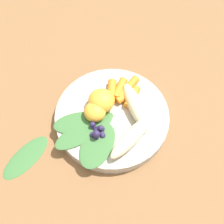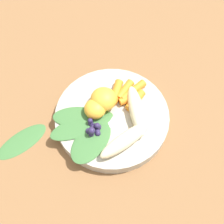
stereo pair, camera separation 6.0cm
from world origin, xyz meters
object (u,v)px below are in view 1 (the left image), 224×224
kale_leaf_stray (26,157)px  bowl (112,117)px  banana_peeled_left (136,106)px  orange_segment_near (95,112)px  banana_peeled_right (131,137)px

kale_leaf_stray → bowl: bearing=155.2°
bowl → banana_peeled_left: (0.04, 0.03, 0.03)m
orange_segment_near → kale_leaf_stray: 0.17m
banana_peeled_right → orange_segment_near: bearing=94.2°
bowl → orange_segment_near: (-0.03, -0.02, 0.03)m
banana_peeled_right → bowl: bearing=74.3°
kale_leaf_stray → orange_segment_near: bearing=159.6°
banana_peeled_right → kale_leaf_stray: banana_peeled_right is taller
banana_peeled_left → kale_leaf_stray: (-0.15, -0.19, -0.04)m
orange_segment_near → kale_leaf_stray: size_ratio=0.39×
banana_peeled_right → banana_peeled_left: bearing=32.6°
banana_peeled_right → kale_leaf_stray: bearing=138.9°
bowl → orange_segment_near: bearing=-145.2°
bowl → kale_leaf_stray: bowl is taller
bowl → kale_leaf_stray: (-0.11, -0.16, -0.01)m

